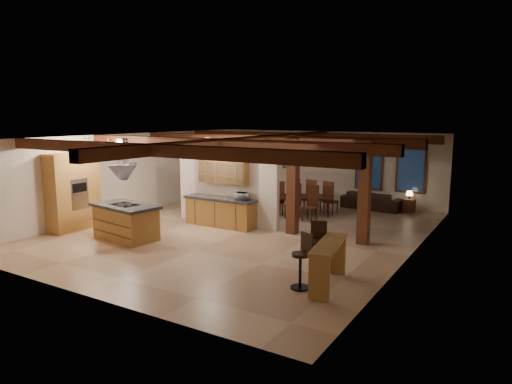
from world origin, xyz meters
TOP-DOWN VIEW (x-y plane):
  - ground at (0.00, 0.00)m, footprint 12.00×12.00m
  - room_walls at (0.00, 0.00)m, footprint 12.00×12.00m
  - ceiling_beams at (0.00, 0.00)m, footprint 10.00×12.00m
  - timber_posts at (2.50, 0.50)m, footprint 2.50×0.30m
  - partition_wall at (-1.00, 0.50)m, footprint 3.80×0.18m
  - pantry_cabinet at (-4.67, -2.60)m, footprint 0.67×1.60m
  - back_counter at (-1.00, 0.11)m, footprint 2.50×0.66m
  - upper_display_cabinet at (-1.00, 0.31)m, footprint 1.80×0.36m
  - range_hood at (-2.46, -2.54)m, footprint 1.10×1.10m
  - back_windows at (2.80, 5.93)m, footprint 2.70×0.07m
  - framed_art at (-1.50, 5.94)m, footprint 0.65×0.05m
  - recessed_cans at (-2.53, -1.93)m, footprint 3.16×2.46m
  - kitchen_island at (-2.46, -2.54)m, footprint 2.19×1.38m
  - dining_table at (0.55, 3.06)m, footprint 2.21×1.79m
  - sofa at (2.34, 5.38)m, footprint 2.32×1.08m
  - microwave at (-0.16, 0.11)m, footprint 0.45×0.34m
  - bar_counter at (4.01, -3.02)m, footprint 0.74×1.84m
  - side_table at (3.71, 5.47)m, footprint 0.41×0.41m
  - table_lamp at (3.71, 5.47)m, footprint 0.26×0.26m
  - bar_stool_a at (3.58, -3.40)m, footprint 0.43×0.44m
  - bar_stool_b at (3.54, -2.48)m, footprint 0.45×0.46m
  - dining_chairs at (0.55, 3.06)m, footprint 2.09×2.09m

SIDE VIEW (x-z plane):
  - ground at x=0.00m, z-range 0.00..0.00m
  - side_table at x=3.71m, z-range 0.00..0.49m
  - sofa at x=2.34m, z-range 0.00..0.66m
  - dining_table at x=0.55m, z-range 0.00..0.68m
  - back_counter at x=-1.00m, z-range 0.01..0.95m
  - kitchen_island at x=-2.46m, z-range 0.00..1.02m
  - bar_stool_a at x=3.58m, z-range 0.01..1.16m
  - bar_stool_b at x=3.54m, z-range 0.01..1.21m
  - dining_chairs at x=0.55m, z-range 0.01..1.23m
  - bar_counter at x=4.01m, z-range 0.16..1.10m
  - table_lamp at x=3.71m, z-range 0.56..0.86m
  - microwave at x=-0.16m, z-range 0.94..1.17m
  - partition_wall at x=-1.00m, z-range 0.00..2.20m
  - pantry_cabinet at x=-4.67m, z-range 0.00..2.40m
  - back_windows at x=2.80m, z-range 0.65..2.35m
  - framed_art at x=-1.50m, z-range 1.27..2.12m
  - timber_posts at x=2.50m, z-range 0.31..3.21m
  - room_walls at x=0.00m, z-range -4.22..7.78m
  - range_hood at x=-2.46m, z-range 1.08..2.48m
  - upper_display_cabinet at x=-1.00m, z-range 1.37..2.33m
  - ceiling_beams at x=0.00m, z-range 2.62..2.90m
  - recessed_cans at x=-2.53m, z-range 2.85..2.89m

